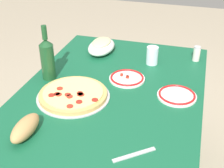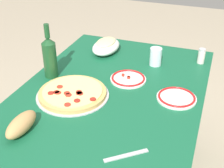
{
  "view_description": "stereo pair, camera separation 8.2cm",
  "coord_description": "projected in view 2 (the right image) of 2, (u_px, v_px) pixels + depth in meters",
  "views": [
    {
      "loc": [
        1.22,
        0.36,
        1.49
      ],
      "look_at": [
        0.0,
        0.0,
        0.73
      ],
      "focal_mm": 49.19,
      "sensor_mm": 36.0,
      "label": 1
    },
    {
      "loc": [
        1.2,
        0.44,
        1.49
      ],
      "look_at": [
        0.0,
        0.0,
        0.73
      ],
      "focal_mm": 49.19,
      "sensor_mm": 36.0,
      "label": 2
    }
  ],
  "objects": [
    {
      "name": "water_glass",
      "position": [
        156.0,
        57.0,
        1.7
      ],
      "size": [
        0.07,
        0.07,
        0.1
      ],
      "primitive_type": "cylinder",
      "color": "silver",
      "rests_on": "dining_table"
    },
    {
      "name": "fork_left",
      "position": [
        126.0,
        156.0,
        1.1
      ],
      "size": [
        0.12,
        0.14,
        0.0
      ],
      "primitive_type": "cube",
      "rotation": [
        0.0,
        0.0,
        2.26
      ],
      "color": "#B7B7BC",
      "rests_on": "dining_table"
    },
    {
      "name": "pepperoni_pizza",
      "position": [
        73.0,
        93.0,
        1.44
      ],
      "size": [
        0.34,
        0.34,
        0.03
      ],
      "color": "#B7B7BC",
      "rests_on": "dining_table"
    },
    {
      "name": "spice_shaker",
      "position": [
        201.0,
        56.0,
        1.72
      ],
      "size": [
        0.04,
        0.04,
        0.09
      ],
      "color": "silver",
      "rests_on": "dining_table"
    },
    {
      "name": "bread_loaf",
      "position": [
        21.0,
        124.0,
        1.21
      ],
      "size": [
        0.18,
        0.07,
        0.07
      ],
      "primitive_type": "ellipsoid",
      "color": "tan",
      "rests_on": "dining_table"
    },
    {
      "name": "dining_table",
      "position": [
        112.0,
        109.0,
        1.56
      ],
      "size": [
        1.23,
        0.87,
        0.7
      ],
      "color": "#145938",
      "rests_on": "ground"
    },
    {
      "name": "side_plate_far",
      "position": [
        128.0,
        79.0,
        1.57
      ],
      "size": [
        0.18,
        0.18,
        0.02
      ],
      "color": "white",
      "rests_on": "dining_table"
    },
    {
      "name": "wine_bottle",
      "position": [
        50.0,
        56.0,
        1.55
      ],
      "size": [
        0.07,
        0.07,
        0.28
      ],
      "color": "#194723",
      "rests_on": "dining_table"
    },
    {
      "name": "side_plate_near",
      "position": [
        177.0,
        97.0,
        1.42
      ],
      "size": [
        0.18,
        0.18,
        0.02
      ],
      "color": "white",
      "rests_on": "dining_table"
    },
    {
      "name": "baked_pasta_dish",
      "position": [
        106.0,
        46.0,
        1.85
      ],
      "size": [
        0.24,
        0.15,
        0.08
      ],
      "color": "white",
      "rests_on": "dining_table"
    }
  ]
}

